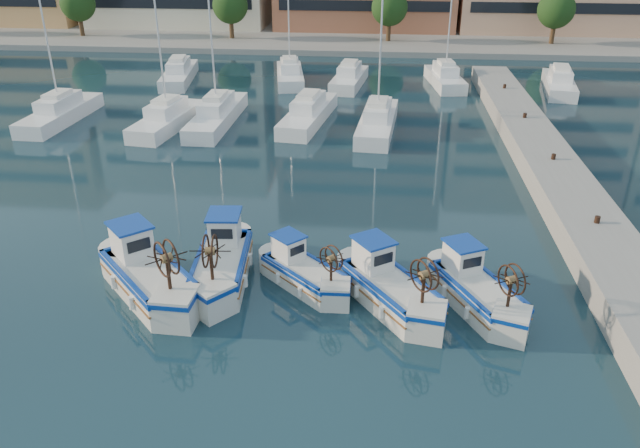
{
  "coord_description": "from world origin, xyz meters",
  "views": [
    {
      "loc": [
        3.33,
        -19.47,
        13.17
      ],
      "look_at": [
        1.04,
        4.09,
        1.5
      ],
      "focal_mm": 35.0,
      "sensor_mm": 36.0,
      "label": 1
    }
  ],
  "objects_px": {
    "fishing_boat_a": "(147,273)",
    "fishing_boat_d": "(388,285)",
    "fishing_boat_c": "(303,271)",
    "fishing_boat_b": "(222,261)",
    "fishing_boat_e": "(475,288)"
  },
  "relations": [
    {
      "from": "fishing_boat_b",
      "to": "fishing_boat_e",
      "type": "relative_size",
      "value": 1.09
    },
    {
      "from": "fishing_boat_a",
      "to": "fishing_boat_c",
      "type": "xyz_separation_m",
      "value": [
        5.9,
        1.16,
        -0.22
      ]
    },
    {
      "from": "fishing_boat_a",
      "to": "fishing_boat_c",
      "type": "distance_m",
      "value": 6.02
    },
    {
      "from": "fishing_boat_c",
      "to": "fishing_boat_d",
      "type": "distance_m",
      "value": 3.49
    },
    {
      "from": "fishing_boat_d",
      "to": "fishing_boat_c",
      "type": "bearing_deg",
      "value": 128.19
    },
    {
      "from": "fishing_boat_c",
      "to": "fishing_boat_b",
      "type": "bearing_deg",
      "value": 130.26
    },
    {
      "from": "fishing_boat_b",
      "to": "fishing_boat_c",
      "type": "xyz_separation_m",
      "value": [
        3.29,
        -0.19,
        -0.17
      ]
    },
    {
      "from": "fishing_boat_d",
      "to": "fishing_boat_a",
      "type": "bearing_deg",
      "value": 145.72
    },
    {
      "from": "fishing_boat_b",
      "to": "fishing_boat_d",
      "type": "distance_m",
      "value": 6.74
    },
    {
      "from": "fishing_boat_a",
      "to": "fishing_boat_d",
      "type": "xyz_separation_m",
      "value": [
        9.25,
        0.17,
        -0.09
      ]
    },
    {
      "from": "fishing_boat_b",
      "to": "fishing_boat_c",
      "type": "height_order",
      "value": "fishing_boat_b"
    },
    {
      "from": "fishing_boat_a",
      "to": "fishing_boat_d",
      "type": "height_order",
      "value": "fishing_boat_a"
    },
    {
      "from": "fishing_boat_a",
      "to": "fishing_boat_c",
      "type": "relative_size",
      "value": 1.34
    },
    {
      "from": "fishing_boat_d",
      "to": "fishing_boat_e",
      "type": "distance_m",
      "value": 3.24
    },
    {
      "from": "fishing_boat_e",
      "to": "fishing_boat_b",
      "type": "bearing_deg",
      "value": 147.67
    }
  ]
}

